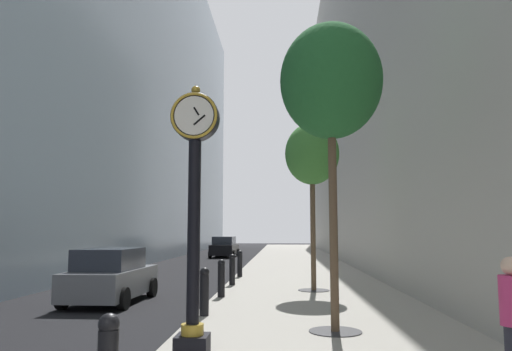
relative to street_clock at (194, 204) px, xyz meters
name	(u,v)px	position (x,y,z in m)	size (l,w,h in m)	color
ground_plane	(245,268)	(-0.70, 20.84, -2.70)	(110.00, 110.00, 0.00)	black
sidewalk_right	(297,264)	(2.45, 23.84, -2.63)	(6.31, 80.00, 0.14)	#9E998E
building_block_left	(91,50)	(-11.81, 23.84, 12.10)	(9.00, 80.00, 29.61)	#93A8B7
building_block_right	(409,69)	(10.11, 23.84, 10.33)	(9.00, 80.00, 26.06)	#B7B2A8
street_clock	(194,204)	(0.00, 0.00, 0.00)	(0.84, 0.55, 4.66)	black
bollard_third	(204,290)	(-0.42, 3.90, -1.95)	(0.24, 0.24, 1.18)	black
bollard_fourth	(221,277)	(-0.42, 7.28, -1.95)	(0.24, 0.24, 1.18)	black
bollard_fifth	(232,269)	(-0.42, 10.66, -1.95)	(0.24, 0.24, 1.18)	black
bollard_sixth	(240,263)	(-0.42, 14.04, -1.95)	(0.24, 0.24, 1.18)	black
street_tree_near	(331,83)	(2.61, 2.13, 2.77)	(2.24, 2.24, 6.66)	#333335
street_tree_mid_near	(312,155)	(2.61, 9.12, 2.24)	(1.95, 1.95, 5.97)	#333335
car_grey_near	(111,276)	(-3.83, 6.80, -1.89)	(2.10, 4.11, 1.68)	slate
car_black_mid	(224,247)	(-3.33, 32.58, -1.87)	(2.21, 4.70, 1.71)	black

